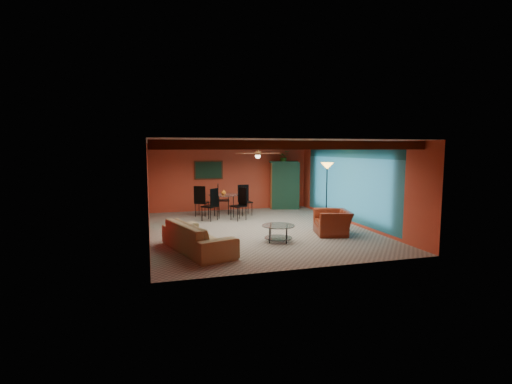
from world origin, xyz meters
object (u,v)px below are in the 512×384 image
object	(u,v)px
sofa	(198,237)
vase	(224,183)
dining_table	(224,201)
floor_lamp	(327,193)
potted_plant	(284,157)
armoire	(283,186)
armchair	(333,222)
coffee_table	(278,233)

from	to	relation	value
sofa	vase	distance (m)	4.76
dining_table	floor_lamp	distance (m)	3.78
potted_plant	dining_table	bearing A→B (deg)	-155.59
sofa	armoire	distance (m)	7.16
sofa	potted_plant	distance (m)	7.36
floor_lamp	armchair	bearing A→B (deg)	-109.94
floor_lamp	vase	xyz separation A→B (m)	(-3.06, 2.18, 0.22)
floor_lamp	potted_plant	world-z (taller)	potted_plant
armchair	dining_table	world-z (taller)	dining_table
sofa	potted_plant	bearing A→B (deg)	-54.57
armoire	potted_plant	bearing A→B (deg)	0.00
armchair	coffee_table	world-z (taller)	armchair
sofa	floor_lamp	world-z (taller)	floor_lamp
armoire	sofa	bearing A→B (deg)	-111.48
coffee_table	sofa	bearing A→B (deg)	-170.95
armchair	potted_plant	world-z (taller)	potted_plant
armoire	dining_table	bearing A→B (deg)	-139.87
floor_lamp	vase	bearing A→B (deg)	144.52
armchair	vase	size ratio (longest dim) A/B	6.11
dining_table	sofa	bearing A→B (deg)	-109.00
sofa	dining_table	distance (m)	4.68
dining_table	armoire	distance (m)	3.09
vase	sofa	bearing A→B (deg)	-109.00
coffee_table	armoire	world-z (taller)	armoire
sofa	potted_plant	xyz separation A→B (m)	(4.31, 5.69, 1.81)
vase	coffee_table	bearing A→B (deg)	-80.25
sofa	coffee_table	world-z (taller)	sofa
armchair	armoire	size ratio (longest dim) A/B	0.57
sofa	armchair	xyz separation A→B (m)	(4.03, 0.72, -0.00)
armchair	vase	xyz separation A→B (m)	(-2.51, 3.70, 0.89)
armoire	floor_lamp	size ratio (longest dim) A/B	0.94
sofa	armoire	bearing A→B (deg)	-54.57
dining_table	vase	distance (m)	0.67
armoire	floor_lamp	bearing A→B (deg)	-69.90
dining_table	potted_plant	size ratio (longest dim) A/B	4.54
sofa	coffee_table	distance (m)	2.25
armchair	floor_lamp	distance (m)	1.75
armoire	vase	bearing A→B (deg)	-139.87
floor_lamp	sofa	bearing A→B (deg)	-153.94
coffee_table	vase	bearing A→B (deg)	99.75
coffee_table	potted_plant	xyz separation A→B (m)	(2.10, 5.33, 1.94)
coffee_table	floor_lamp	distance (m)	3.12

